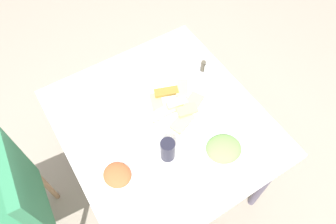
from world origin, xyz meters
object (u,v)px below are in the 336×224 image
Objects in this scene: pide_platter at (176,106)px; dining_chair at (16,207)px; salad_plate_rice at (223,149)px; soda_can at (168,150)px; spoon at (89,104)px; salad_plate_greens at (117,175)px; fork at (95,101)px; dining_table at (163,130)px; condiment_caddy at (204,71)px; paper_napkin at (92,103)px.

dining_chair is at bearing 86.21° from pide_platter.
soda_can is (0.12, 0.23, 0.04)m from salad_plate_rice.
dining_chair reaches higher than spoon.
fork is at bearing -11.70° from salad_plate_greens.
dining_table is 5.47× the size of fork.
dining_table is 0.15m from pide_platter.
pide_platter reaches higher than fork.
condiment_caddy is (0.31, -0.42, -0.04)m from soda_can.
spoon is (0.00, 0.04, 0.00)m from fork.
dining_chair is (0.09, 0.80, -0.16)m from dining_table.
dining_chair reaches higher than fork.
fork reaches higher than paper_napkin.
fork and spoon have the same top height.
dining_chair reaches higher than salad_plate_greens.
fork is at bearing -72.18° from dining_chair.
pide_platter is 0.42m from paper_napkin.
paper_napkin is (0.18, -0.55, 0.25)m from dining_chair.
pide_platter is at bearing -93.79° from dining_chair.
salad_plate_greens is at bearing 112.61° from pide_platter.
soda_can is (-0.17, 0.08, 0.15)m from dining_table.
pide_platter is 0.27m from condiment_caddy.
paper_napkin is at bearing 76.68° from condiment_caddy.
paper_napkin is at bearing -9.30° from salad_plate_greens.
condiment_caddy is at bearing -105.18° from fork.
salad_plate_greens is 1.62× the size of soda_can.
pide_platter reaches higher than salad_plate_greens.
salad_plate_rice is at bearing 155.01° from condiment_caddy.
condiment_caddy is (-0.14, -0.59, 0.02)m from paper_napkin.
paper_napkin is at bearing 88.53° from fork.
salad_plate_greens is at bearing 82.66° from soda_can.
spoon is (0.42, -0.05, -0.01)m from salad_plate_greens.
pide_platter is at bearing 8.91° from salad_plate_rice.
dining_chair is at bearing 106.36° from fork.
dining_chair is 7.04× the size of paper_napkin.
spoon is at bearing 36.37° from salad_plate_rice.
salad_plate_greens is at bearing 72.50° from salad_plate_rice.
salad_plate_rice is (-0.28, -0.15, 0.11)m from dining_table.
dining_table is 0.24m from soda_can.
spoon is (0.24, 0.36, -0.01)m from pide_platter.
pide_platter is at bearing -70.95° from dining_table.
salad_plate_rice is 0.26m from soda_can.
salad_plate_rice reaches higher than salad_plate_greens.
salad_plate_greens is 1.07× the size of fork.
condiment_caddy reaches higher than salad_plate_greens.
dining_chair is 3.08× the size of pide_platter.
spoon is (0.45, 0.19, -0.06)m from soda_can.
spoon is (0.18, -0.54, 0.26)m from dining_chair.
soda_can is at bearing 125.91° from condiment_caddy.
condiment_caddy is at bearing -109.91° from spoon.
salad_plate_rice is 1.83× the size of soda_can.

